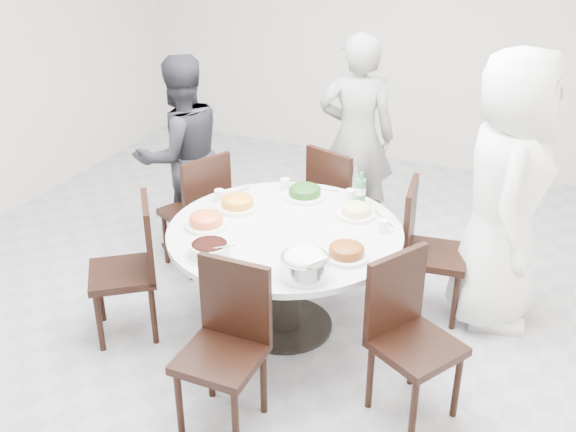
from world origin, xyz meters
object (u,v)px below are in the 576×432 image
at_px(chair_nw, 194,210).
at_px(beverage_bottle, 361,189).
at_px(chair_sw, 122,270).
at_px(diner_left, 181,155).
at_px(dining_table, 285,279).
at_px(chair_se, 417,343).
at_px(chair_n, 343,202).
at_px(chair_ne, 435,252).
at_px(soup_bowl, 210,249).
at_px(diner_middle, 356,138).
at_px(chair_s, 220,354).
at_px(rice_bowl, 305,267).
at_px(diner_right, 506,193).

height_order(chair_nw, beverage_bottle, beverage_bottle).
xyz_separation_m(chair_sw, diner_left, (-0.26, 1.22, 0.32)).
relative_size(dining_table, chair_se, 1.58).
relative_size(chair_n, chair_se, 1.00).
relative_size(chair_ne, soup_bowl, 3.98).
distance_m(diner_middle, diner_left, 1.42).
bearing_deg(diner_left, chair_se, 94.94).
bearing_deg(soup_bowl, diner_middle, 82.60).
xyz_separation_m(chair_ne, chair_s, (-0.82, -1.54, 0.00)).
bearing_deg(diner_middle, beverage_bottle, 93.41).
relative_size(chair_s, soup_bowl, 3.98).
relative_size(chair_ne, diner_middle, 0.56).
bearing_deg(diner_middle, chair_ne, 116.89).
relative_size(chair_sw, beverage_bottle, 4.02).
xyz_separation_m(chair_s, rice_bowl, (0.28, 0.49, 0.33)).
bearing_deg(chair_se, chair_nw, 94.40).
bearing_deg(chair_s, beverage_bottle, 79.84).
bearing_deg(chair_ne, diner_middle, 36.33).
height_order(chair_se, diner_left, diner_left).
bearing_deg(rice_bowl, chair_sw, 179.22).
relative_size(chair_ne, chair_s, 1.00).
bearing_deg(chair_n, chair_s, 110.57).
bearing_deg(chair_s, rice_bowl, 60.83).
height_order(diner_right, diner_middle, diner_right).
relative_size(soup_bowl, beverage_bottle, 1.01).
distance_m(chair_se, rice_bowl, 0.74).
bearing_deg(chair_se, chair_sw, 120.60).
distance_m(chair_ne, soup_bowl, 1.58).
height_order(chair_sw, diner_middle, diner_middle).
distance_m(diner_right, diner_left, 2.46).
relative_size(chair_n, chair_sw, 1.00).
height_order(diner_right, soup_bowl, diner_right).
bearing_deg(diner_left, chair_s, 70.09).
relative_size(chair_ne, chair_n, 1.00).
bearing_deg(rice_bowl, diner_middle, 99.79).
distance_m(chair_nw, chair_s, 1.80).
xyz_separation_m(chair_n, diner_left, (-1.24, -0.33, 0.32)).
distance_m(chair_nw, rice_bowl, 1.67).
relative_size(chair_se, rice_bowl, 3.40).
xyz_separation_m(chair_nw, soup_bowl, (0.70, -0.98, 0.31)).
distance_m(chair_s, diner_left, 2.16).
xyz_separation_m(dining_table, chair_n, (0.03, 1.08, 0.10)).
bearing_deg(chair_n, chair_nw, 50.05).
xyz_separation_m(chair_nw, diner_left, (-0.24, 0.25, 0.32)).
relative_size(chair_n, diner_right, 0.51).
distance_m(dining_table, chair_nw, 1.10).
distance_m(diner_left, soup_bowl, 1.54).
distance_m(rice_bowl, soup_bowl, 0.61).
height_order(dining_table, soup_bowl, soup_bowl).
bearing_deg(diner_left, beverage_bottle, 115.97).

